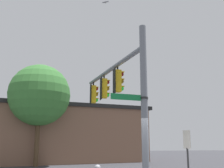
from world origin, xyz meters
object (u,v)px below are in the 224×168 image
street_name_sign (135,98)px  traffic_light_nearest_pole (118,81)px  traffic_light_mid_inner (104,88)px  bird_flying (106,2)px  traffic_light_mid_outer (94,94)px  historical_marker (187,148)px

street_name_sign → traffic_light_nearest_pole: bearing=-179.5°
traffic_light_mid_inner → bird_flying: size_ratio=4.05×
traffic_light_mid_outer → bird_flying: (3.87, 0.02, 4.01)m
traffic_light_mid_inner → historical_marker: bearing=40.4°
street_name_sign → bird_flying: bird_flying is taller
street_name_sign → traffic_light_mid_outer: bearing=-174.1°
bird_flying → traffic_light_nearest_pole: bearing=91.4°
traffic_light_mid_outer → historical_marker: bearing=31.2°
traffic_light_mid_outer → bird_flying: bird_flying is taller
traffic_light_mid_inner → street_name_sign: bearing=4.3°
traffic_light_mid_outer → traffic_light_mid_inner: bearing=9.5°
traffic_light_nearest_pole → traffic_light_mid_inner: size_ratio=1.00×
traffic_light_mid_inner → bird_flying: bearing=-8.9°
traffic_light_mid_outer → bird_flying: bearing=0.3°
bird_flying → historical_marker: size_ratio=0.15×
street_name_sign → bird_flying: bearing=-166.1°
traffic_light_mid_inner → traffic_light_mid_outer: size_ratio=1.00×
traffic_light_nearest_pole → historical_marker: 4.29m
traffic_light_mid_inner → historical_marker: (3.44, 2.92, -3.07)m
traffic_light_mid_outer → traffic_light_nearest_pole: bearing=9.5°
traffic_light_mid_inner → bird_flying: (1.94, -0.31, 4.01)m
traffic_light_nearest_pole → bird_flying: bearing=-88.6°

